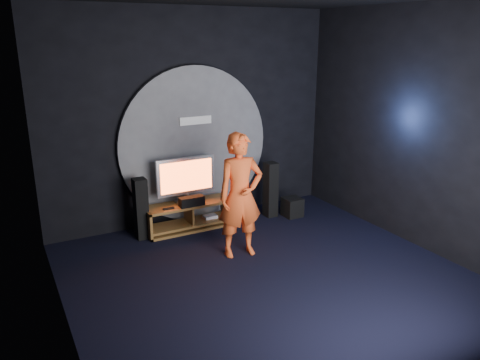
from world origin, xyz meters
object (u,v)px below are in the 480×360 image
media_console (189,218)px  subwoofer (292,207)px  tower_speaker_left (141,209)px  player (240,195)px  tower_speaker_right (271,190)px  tv (186,178)px

media_console → subwoofer: (1.81, -0.32, -0.03)m
subwoofer → tower_speaker_left: bearing=172.6°
player → tower_speaker_left: bearing=138.8°
tower_speaker_left → tower_speaker_right: same height
media_console → player: (0.30, -1.21, 0.70)m
tv → tower_speaker_left: size_ratio=1.01×
media_console → tv: bearing=95.9°
tower_speaker_right → subwoofer: (0.33, -0.20, -0.32)m
media_console → tower_speaker_right: bearing=-4.9°
tower_speaker_right → tv: bearing=172.5°
tower_speaker_right → media_console: bearing=175.1°
tv → player: (0.31, -1.28, 0.04)m
tower_speaker_right → subwoofer: size_ratio=2.92×
tower_speaker_right → player: size_ratio=0.54×
media_console → player: 1.43m
tower_speaker_left → subwoofer: (2.60, -0.34, -0.32)m
subwoofer → media_console: bearing=169.9°
tv → player: player is taller
media_console → tv: size_ratio=1.48×
tv → player: 1.31m
media_console → tower_speaker_right: tower_speaker_right is taller
media_console → tv: (-0.01, 0.07, 0.66)m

